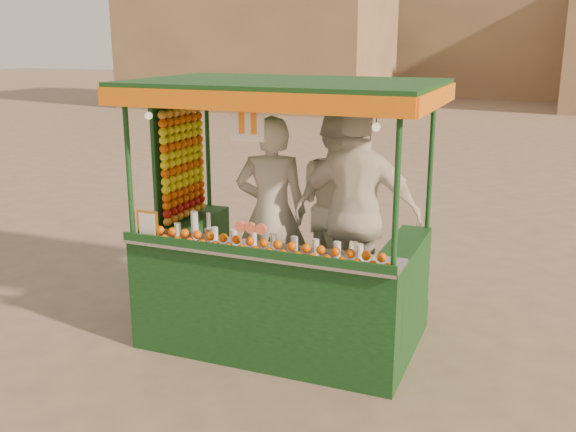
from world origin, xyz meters
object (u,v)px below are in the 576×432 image
at_px(juice_cart, 274,262).
at_px(vendor_right, 357,215).
at_px(vendor_left, 272,213).
at_px(vendor_middle, 338,205).

relative_size(juice_cart, vendor_right, 1.37).
distance_m(juice_cart, vendor_right, 0.87).
xyz_separation_m(vendor_left, vendor_middle, (0.50, 0.43, 0.02)).
bearing_deg(vendor_right, vendor_middle, -60.05).
distance_m(vendor_left, vendor_right, 0.82).
bearing_deg(vendor_left, vendor_middle, -157.54).
xyz_separation_m(juice_cart, vendor_middle, (0.40, 0.63, 0.42)).
height_order(juice_cart, vendor_left, juice_cart).
bearing_deg(vendor_middle, juice_cart, 83.01).
xyz_separation_m(juice_cart, vendor_left, (-0.10, 0.20, 0.40)).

